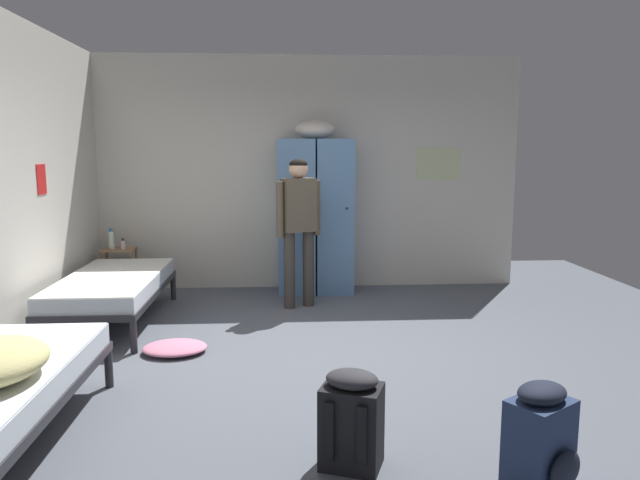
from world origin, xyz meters
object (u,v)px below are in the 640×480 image
Objects in this scene: water_bottle at (111,239)px; backpack_navy at (541,438)px; locker_bank at (315,213)px; shelf_unit at (119,267)px; backpack_black at (352,420)px; bed_left_rear at (113,286)px; person_traveler at (299,219)px; clothes_pile_pink at (175,348)px; lotion_bottle at (123,244)px.

water_bottle is 5.43m from backpack_navy.
locker_bank is 2.44m from water_bottle.
shelf_unit is 5.35m from backpack_navy.
backpack_black is (2.32, -3.98, -0.09)m from shelf_unit.
shelf_unit is 2.39× the size of water_bottle.
bed_left_rear is 1.17× the size of person_traveler.
clothes_pile_pink is (-2.25, 2.16, -0.22)m from backpack_navy.
bed_left_rear is (0.25, -1.15, 0.04)m from shelf_unit.
bed_left_rear is (-2.09, -1.21, -0.59)m from locker_bank.
backpack_navy is at bearing -52.75° from lotion_bottle.
lotion_bottle is (-0.18, 1.11, 0.24)m from bed_left_rear.
water_bottle is at bearing 117.59° from clothes_pile_pink.
backpack_navy is at bearing -72.39° from person_traveler.
shelf_unit reaches higher than backpack_black.
water_bottle reaches higher than bed_left_rear.
backpack_black is (2.40, -4.00, -0.42)m from water_bottle.
locker_bank is 3.76× the size of backpack_navy.
shelf_unit is 1.04× the size of backpack_black.
lotion_bottle is at bearing 127.25° from backpack_navy.
backpack_navy is at bearing -51.87° from water_bottle.
locker_bank reaches higher than backpack_black.
clothes_pile_pink is at bearing -65.09° from lotion_bottle.
water_bottle reaches higher than backpack_black.
water_bottle is 0.43× the size of backpack_navy.
lotion_bottle reaches higher than backpack_black.
person_traveler is at bearing 52.32° from clothes_pile_pink.
locker_bank is 0.73m from person_traveler.
person_traveler is (1.87, 0.51, 0.60)m from bed_left_rear.
clothes_pile_pink is (-1.30, 1.90, -0.22)m from backpack_black.
locker_bank is 2.42m from shelf_unit.
lotion_bottle is (-2.05, 0.60, -0.36)m from person_traveler.
shelf_unit is (-2.34, -0.06, -0.62)m from locker_bank.
shelf_unit reaches higher than backpack_navy.
lotion_bottle is 0.23× the size of clothes_pile_pink.
lotion_bottle is at bearing -21.80° from water_bottle.
bed_left_rear is at bearing -74.25° from water_bottle.
clothes_pile_pink is (0.95, -2.04, -0.58)m from lotion_bottle.
water_bottle is at bearing 120.95° from backpack_black.
person_traveler is at bearing 93.39° from backpack_black.
water_bottle is 0.44× the size of clothes_pile_pink.
person_traveler reaches higher than backpack_navy.
shelf_unit is at bearing 102.26° from bed_left_rear.
person_traveler is 12.97× the size of lotion_bottle.
backpack_navy is (3.34, -4.26, -0.42)m from water_bottle.
lotion_bottle is (0.07, -0.04, 0.28)m from shelf_unit.
locker_bank reaches higher than person_traveler.
backpack_navy is 1.01× the size of clothes_pile_pink.
locker_bank is at bearing 0.85° from water_bottle.
lotion_bottle is at bearing 119.72° from backpack_black.
locker_bank is 1.27× the size of person_traveler.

